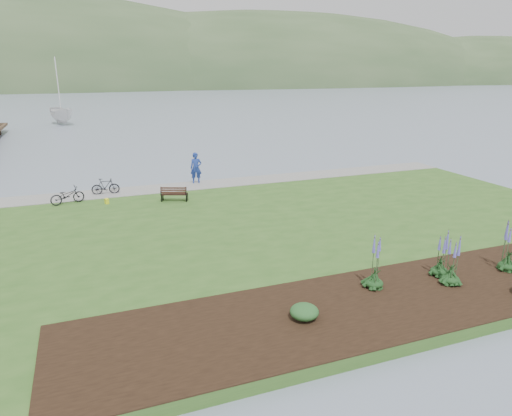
# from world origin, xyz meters

# --- Properties ---
(ground) EXTENTS (600.00, 600.00, 0.00)m
(ground) POSITION_xyz_m (0.00, 0.00, 0.00)
(ground) COLOR slate
(ground) RESTS_ON ground
(lawn) EXTENTS (34.00, 20.00, 0.40)m
(lawn) POSITION_xyz_m (0.00, -2.00, 0.20)
(lawn) COLOR #30581F
(lawn) RESTS_ON ground
(shoreline_path) EXTENTS (34.00, 2.20, 0.03)m
(shoreline_path) POSITION_xyz_m (0.00, 6.90, 0.42)
(shoreline_path) COLOR gray
(shoreline_path) RESTS_ON lawn
(garden_bed) EXTENTS (24.00, 4.40, 0.04)m
(garden_bed) POSITION_xyz_m (3.00, -9.80, 0.42)
(garden_bed) COLOR black
(garden_bed) RESTS_ON lawn
(far_hillside) EXTENTS (580.00, 80.00, 38.00)m
(far_hillside) POSITION_xyz_m (20.00, 170.00, 0.00)
(far_hillside) COLOR #37522E
(far_hillside) RESTS_ON ground
(park_bench) EXTENTS (1.54, 1.05, 0.89)m
(park_bench) POSITION_xyz_m (-2.93, 3.87, 0.84)
(park_bench) COLOR black
(park_bench) RESTS_ON lawn
(person) EXTENTS (0.96, 0.76, 2.33)m
(person) POSITION_xyz_m (-0.80, 7.50, 1.57)
(person) COLOR navy
(person) RESTS_ON lawn
(bicycle_a) EXTENTS (1.13, 1.90, 0.94)m
(bicycle_a) POSITION_xyz_m (-8.46, 5.44, 0.87)
(bicycle_a) COLOR black
(bicycle_a) RESTS_ON lawn
(bicycle_b) EXTENTS (0.58, 1.61, 0.95)m
(bicycle_b) POSITION_xyz_m (-6.41, 6.77, 0.88)
(bicycle_b) COLOR black
(bicycle_b) RESTS_ON lawn
(sailboat) EXTENTS (13.42, 13.56, 28.51)m
(sailboat) POSITION_xyz_m (-9.85, 48.73, 0.00)
(sailboat) COLOR silver
(sailboat) RESTS_ON ground
(pannier) EXTENTS (0.24, 0.30, 0.28)m
(pannier) POSITION_xyz_m (-6.48, 4.71, 0.54)
(pannier) COLOR yellow
(pannier) RESTS_ON lawn
(echium_0) EXTENTS (0.62, 0.62, 1.77)m
(echium_0) POSITION_xyz_m (3.93, -9.62, 1.09)
(echium_0) COLOR #133515
(echium_0) RESTS_ON garden_bed
(echium_1) EXTENTS (0.62, 0.62, 1.76)m
(echium_1) POSITION_xyz_m (4.05, -8.96, 1.08)
(echium_1) COLOR #133515
(echium_1) RESTS_ON garden_bed
(echium_2) EXTENTS (0.62, 0.62, 1.88)m
(echium_2) POSITION_xyz_m (6.67, -9.47, 1.23)
(echium_2) COLOR #133515
(echium_2) RESTS_ON garden_bed
(echium_4) EXTENTS (0.62, 0.62, 2.22)m
(echium_4) POSITION_xyz_m (1.32, -8.93, 1.28)
(echium_4) COLOR #133515
(echium_4) RESTS_ON garden_bed
(shrub_0) EXTENTS (0.86, 0.86, 0.43)m
(shrub_0) POSITION_xyz_m (-1.76, -9.90, 0.65)
(shrub_0) COLOR #1E4C21
(shrub_0) RESTS_ON garden_bed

